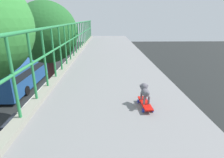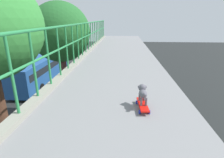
{
  "view_description": "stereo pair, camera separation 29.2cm",
  "coord_description": "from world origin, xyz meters",
  "px_view_note": "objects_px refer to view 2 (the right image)",
  "views": [
    {
      "loc": [
        1.01,
        -0.08,
        7.44
      ],
      "look_at": [
        1.1,
        3.17,
        6.33
      ],
      "focal_mm": 28.76,
      "sensor_mm": 36.0,
      "label": 1
    },
    {
      "loc": [
        1.3,
        -0.08,
        7.44
      ],
      "look_at": [
        1.1,
        3.17,
        6.33
      ],
      "focal_mm": 28.76,
      "sensor_mm": 36.0,
      "label": 2
    }
  ],
  "objects_px": {
    "car_blue_fifth": "(35,122)",
    "small_dog": "(143,92)",
    "city_bus": "(42,68)",
    "toy_skateboard": "(143,105)"
  },
  "relations": [
    {
      "from": "car_blue_fifth",
      "to": "small_dog",
      "type": "bearing_deg",
      "value": -50.22
    },
    {
      "from": "toy_skateboard",
      "to": "city_bus",
      "type": "bearing_deg",
      "value": 119.87
    },
    {
      "from": "car_blue_fifth",
      "to": "small_dog",
      "type": "distance_m",
      "value": 11.38
    },
    {
      "from": "car_blue_fifth",
      "to": "toy_skateboard",
      "type": "relative_size",
      "value": 7.58
    },
    {
      "from": "city_bus",
      "to": "small_dog",
      "type": "distance_m",
      "value": 20.62
    },
    {
      "from": "city_bus",
      "to": "toy_skateboard",
      "type": "distance_m",
      "value": 20.64
    },
    {
      "from": "small_dog",
      "to": "toy_skateboard",
      "type": "bearing_deg",
      "value": -88.12
    },
    {
      "from": "city_bus",
      "to": "small_dog",
      "type": "relative_size",
      "value": 32.92
    },
    {
      "from": "toy_skateboard",
      "to": "small_dog",
      "type": "relative_size",
      "value": 1.49
    },
    {
      "from": "car_blue_fifth",
      "to": "city_bus",
      "type": "distance_m",
      "value": 10.58
    }
  ]
}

